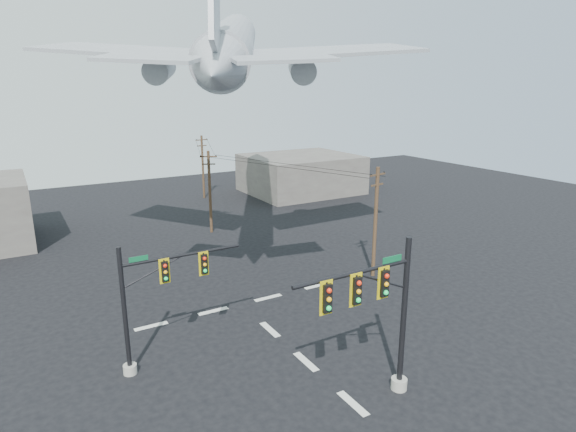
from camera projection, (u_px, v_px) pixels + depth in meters
ground at (353, 404)px, 21.96m from camera, size 120.00×120.00×0.00m
lane_markings at (293, 350)px, 26.40m from camera, size 14.00×21.20×0.01m
signal_mast_near at (380, 315)px, 21.15m from camera, size 6.35×0.84×7.62m
signal_mast_far at (152, 302)px, 23.93m from camera, size 6.48×0.74×6.73m
utility_pole_a at (375, 220)px, 35.68m from camera, size 1.66×0.44×8.38m
utility_pole_b at (210, 190)px, 46.67m from camera, size 1.53×0.77×8.07m
utility_pole_c at (203, 166)px, 61.29m from camera, size 1.64×0.30×8.02m
power_lines at (241, 156)px, 46.22m from camera, size 7.93×31.65×0.20m
airliner at (231, 45)px, 34.58m from camera, size 25.77×28.15×8.13m
building_right at (301, 174)px, 65.35m from camera, size 14.00×12.00×5.00m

